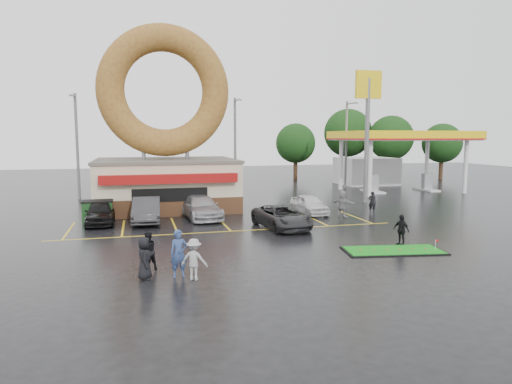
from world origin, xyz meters
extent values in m
plane|color=black|center=(0.00, 0.00, 0.00)|extent=(120.00, 120.00, 0.00)
cube|color=#472B19|center=(-3.00, 13.00, 0.60)|extent=(10.00, 8.00, 1.20)
cube|color=beige|center=(-3.00, 13.00, 2.35)|extent=(10.00, 8.00, 2.30)
cube|color=#59544C|center=(-3.00, 13.00, 3.60)|extent=(10.20, 8.20, 0.20)
cube|color=maroon|center=(-3.00, 8.70, 2.60)|extent=(9.00, 0.60, 0.60)
cylinder|color=slate|center=(-4.60, 13.00, 4.30)|extent=(0.30, 0.30, 1.20)
cylinder|color=slate|center=(-1.40, 13.00, 4.30)|extent=(0.30, 0.30, 1.20)
torus|color=brown|center=(-3.00, 13.00, 8.70)|extent=(9.60, 2.00, 9.60)
cylinder|color=silver|center=(15.00, 15.00, 2.50)|extent=(0.40, 0.40, 5.00)
cylinder|color=silver|center=(25.00, 15.00, 2.50)|extent=(0.40, 0.40, 5.00)
cylinder|color=silver|center=(15.00, 21.00, 2.50)|extent=(0.40, 0.40, 5.00)
cylinder|color=silver|center=(25.00, 21.00, 2.50)|extent=(0.40, 0.40, 5.00)
cube|color=silver|center=(20.00, 18.00, 5.25)|extent=(12.00, 8.00, 0.50)
cube|color=yellow|center=(20.00, 18.00, 5.55)|extent=(12.30, 8.30, 0.70)
cube|color=#99999E|center=(17.00, 18.00, 0.90)|extent=(0.90, 0.60, 1.60)
cube|color=#99999E|center=(23.00, 18.00, 0.90)|extent=(0.90, 0.60, 1.60)
cube|color=silver|center=(20.00, 25.00, 1.50)|extent=(6.00, 5.00, 3.00)
cylinder|color=slate|center=(13.00, 12.00, 5.00)|extent=(0.36, 0.36, 10.00)
cube|color=yellow|center=(13.00, 12.00, 9.50)|extent=(2.20, 0.30, 2.20)
cylinder|color=slate|center=(-10.00, 20.00, 4.50)|extent=(0.24, 0.24, 9.00)
cylinder|color=slate|center=(-10.00, 19.00, 8.70)|extent=(0.12, 2.00, 0.12)
cube|color=slate|center=(-10.00, 18.00, 8.65)|extent=(0.40, 0.18, 0.12)
cylinder|color=slate|center=(4.00, 21.00, 4.50)|extent=(0.24, 0.24, 9.00)
cylinder|color=slate|center=(4.00, 20.00, 8.70)|extent=(0.12, 2.00, 0.12)
cube|color=slate|center=(4.00, 19.00, 8.65)|extent=(0.40, 0.18, 0.12)
cylinder|color=slate|center=(16.00, 22.00, 4.50)|extent=(0.24, 0.24, 9.00)
cylinder|color=slate|center=(16.00, 21.00, 8.70)|extent=(0.12, 2.00, 0.12)
cube|color=slate|center=(16.00, 20.00, 8.65)|extent=(0.40, 0.18, 0.12)
cylinder|color=#332114|center=(26.00, 30.00, 1.44)|extent=(0.50, 0.50, 2.88)
sphere|color=black|center=(26.00, 30.00, 5.20)|extent=(5.60, 5.60, 5.60)
cylinder|color=#332114|center=(32.00, 28.00, 1.26)|extent=(0.50, 0.50, 2.52)
sphere|color=black|center=(32.00, 28.00, 4.55)|extent=(4.90, 4.90, 4.90)
cylinder|color=#332114|center=(22.00, 34.00, 1.62)|extent=(0.50, 0.50, 3.24)
sphere|color=black|center=(22.00, 34.00, 5.85)|extent=(6.30, 6.30, 6.30)
cylinder|color=#332114|center=(14.00, 32.00, 1.26)|extent=(0.50, 0.50, 2.52)
sphere|color=black|center=(14.00, 32.00, 4.55)|extent=(4.90, 4.90, 4.90)
imported|color=black|center=(-7.38, 7.57, 0.71)|extent=(1.76, 4.20, 1.42)
imported|color=#302F32|center=(-4.60, 7.50, 0.79)|extent=(1.89, 4.88, 1.58)
imported|color=#A1A2A6|center=(-1.10, 8.00, 0.74)|extent=(2.65, 5.31, 1.48)
imported|color=#29292B|center=(3.06, 3.50, 0.67)|extent=(2.87, 5.09, 1.34)
imported|color=silver|center=(6.47, 7.80, 0.67)|extent=(1.85, 4.05, 1.35)
imported|color=navy|center=(-3.63, -4.46, 0.92)|extent=(0.68, 0.46, 1.84)
imported|color=black|center=(-4.77, -3.27, 0.80)|extent=(0.98, 0.92, 1.59)
imported|color=#969699|center=(-3.11, -4.97, 0.79)|extent=(1.17, 0.95, 1.58)
imported|color=black|center=(-4.91, -4.44, 0.81)|extent=(0.54, 0.81, 1.62)
imported|color=black|center=(7.51, -2.02, 0.77)|extent=(0.68, 0.97, 1.54)
imported|color=gray|center=(8.18, 6.13, 0.89)|extent=(1.41, 1.65, 1.79)
imported|color=black|center=(10.97, 7.17, 0.76)|extent=(0.66, 0.63, 1.52)
cube|color=#173D19|center=(-7.59, 8.31, 0.65)|extent=(1.83, 1.25, 1.30)
cube|color=black|center=(6.51, -3.00, 0.03)|extent=(4.90, 2.71, 0.05)
cube|color=#158018|center=(6.51, -3.00, 0.06)|extent=(4.66, 2.46, 0.03)
cylinder|color=silver|center=(8.33, -3.61, 0.32)|extent=(0.02, 0.02, 0.53)
cube|color=red|center=(8.40, -3.61, 0.53)|extent=(0.14, 0.01, 0.10)
camera|label=1|loc=(-5.06, -21.69, 5.38)|focal=32.00mm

